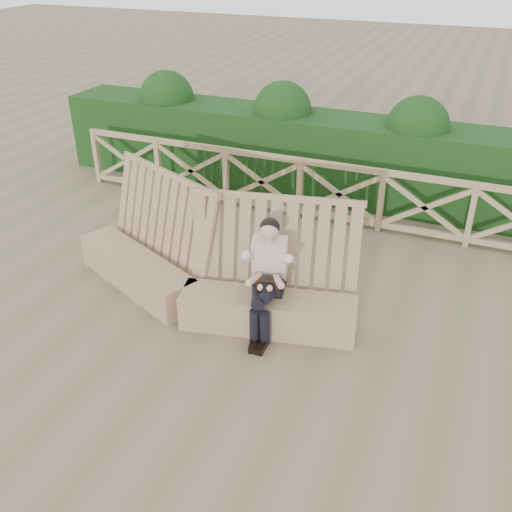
% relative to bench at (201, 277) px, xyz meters
% --- Properties ---
extents(ground, '(60.00, 60.00, 0.00)m').
position_rel_bench_xyz_m(ground, '(1.03, -0.39, -0.40)').
color(ground, brown).
rests_on(ground, ground).
extents(bench, '(4.34, 1.61, 1.61)m').
position_rel_bench_xyz_m(bench, '(0.00, 0.00, 0.00)').
color(bench, '#8B684F').
rests_on(bench, ground).
extents(woman, '(0.51, 0.94, 1.49)m').
position_rel_bench_xyz_m(woman, '(1.02, -0.17, 0.39)').
color(woman, black).
rests_on(woman, ground).
extents(guardrail, '(10.10, 0.09, 1.10)m').
position_rel_bench_xyz_m(guardrail, '(1.03, 3.11, 0.15)').
color(guardrail, '#998159').
rests_on(guardrail, ground).
extents(hedge, '(12.00, 1.20, 1.50)m').
position_rel_bench_xyz_m(hedge, '(1.03, 4.31, 0.35)').
color(hedge, black).
rests_on(hedge, ground).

